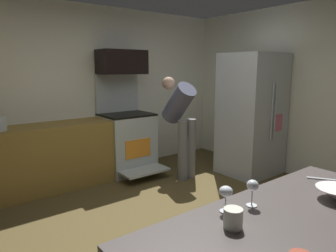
{
  "coord_description": "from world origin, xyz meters",
  "views": [
    {
      "loc": [
        -1.93,
        -2.25,
        1.65
      ],
      "look_at": [
        0.05,
        0.3,
        1.05
      ],
      "focal_mm": 32.99,
      "sensor_mm": 36.0,
      "label": 1
    }
  ],
  "objects_px": {
    "refrigerator": "(251,115)",
    "wine_glass_extra": "(226,193)",
    "microwave": "(122,62)",
    "wine_glass_mid": "(252,187)",
    "oven_range": "(127,140)",
    "person_cook": "(181,118)",
    "mug_coffee": "(233,218)"
  },
  "relations": [
    {
      "from": "refrigerator",
      "to": "wine_glass_extra",
      "type": "xyz_separation_m",
      "value": [
        -2.78,
        -1.95,
        0.07
      ]
    },
    {
      "from": "microwave",
      "to": "wine_glass_mid",
      "type": "relative_size",
      "value": 4.85
    },
    {
      "from": "oven_range",
      "to": "microwave",
      "type": "xyz_separation_m",
      "value": [
        -0.0,
        0.09,
        1.24
      ]
    },
    {
      "from": "person_cook",
      "to": "mug_coffee",
      "type": "bearing_deg",
      "value": -125.65
    },
    {
      "from": "refrigerator",
      "to": "wine_glass_mid",
      "type": "bearing_deg",
      "value": -142.61
    },
    {
      "from": "refrigerator",
      "to": "wine_glass_extra",
      "type": "bearing_deg",
      "value": -144.91
    },
    {
      "from": "wine_glass_mid",
      "to": "wine_glass_extra",
      "type": "relative_size",
      "value": 1.05
    },
    {
      "from": "oven_range",
      "to": "wine_glass_mid",
      "type": "bearing_deg",
      "value": -108.46
    },
    {
      "from": "oven_range",
      "to": "microwave",
      "type": "bearing_deg",
      "value": 90.0
    },
    {
      "from": "person_cook",
      "to": "mug_coffee",
      "type": "height_order",
      "value": "person_cook"
    },
    {
      "from": "person_cook",
      "to": "microwave",
      "type": "bearing_deg",
      "value": 124.29
    },
    {
      "from": "mug_coffee",
      "to": "wine_glass_extra",
      "type": "bearing_deg",
      "value": 54.1
    },
    {
      "from": "wine_glass_extra",
      "to": "person_cook",
      "type": "bearing_deg",
      "value": 54.36
    },
    {
      "from": "oven_range",
      "to": "person_cook",
      "type": "xyz_separation_m",
      "value": [
        0.54,
        -0.7,
        0.4
      ]
    },
    {
      "from": "wine_glass_extra",
      "to": "microwave",
      "type": "bearing_deg",
      "value": 69.17
    },
    {
      "from": "refrigerator",
      "to": "wine_glass_extra",
      "type": "relative_size",
      "value": 12.97
    },
    {
      "from": "oven_range",
      "to": "wine_glass_extra",
      "type": "bearing_deg",
      "value": -111.38
    },
    {
      "from": "microwave",
      "to": "mug_coffee",
      "type": "distance_m",
      "value": 3.76
    },
    {
      "from": "oven_range",
      "to": "wine_glass_extra",
      "type": "height_order",
      "value": "oven_range"
    },
    {
      "from": "person_cook",
      "to": "wine_glass_extra",
      "type": "distance_m",
      "value": 3.07
    },
    {
      "from": "person_cook",
      "to": "wine_glass_mid",
      "type": "distance_m",
      "value": 3.01
    },
    {
      "from": "oven_range",
      "to": "wine_glass_mid",
      "type": "relative_size",
      "value": 10.25
    },
    {
      "from": "microwave",
      "to": "wine_glass_extra",
      "type": "bearing_deg",
      "value": -110.83
    },
    {
      "from": "oven_range",
      "to": "microwave",
      "type": "relative_size",
      "value": 2.11
    },
    {
      "from": "refrigerator",
      "to": "mug_coffee",
      "type": "bearing_deg",
      "value": -144.03
    },
    {
      "from": "oven_range",
      "to": "microwave",
      "type": "distance_m",
      "value": 1.24
    },
    {
      "from": "person_cook",
      "to": "oven_range",
      "type": "bearing_deg",
      "value": 127.67
    },
    {
      "from": "oven_range",
      "to": "mug_coffee",
      "type": "height_order",
      "value": "oven_range"
    },
    {
      "from": "microwave",
      "to": "wine_glass_extra",
      "type": "relative_size",
      "value": 5.1
    },
    {
      "from": "microwave",
      "to": "wine_glass_mid",
      "type": "bearing_deg",
      "value": -107.98
    },
    {
      "from": "oven_range",
      "to": "wine_glass_extra",
      "type": "distance_m",
      "value": 3.46
    },
    {
      "from": "mug_coffee",
      "to": "refrigerator",
      "type": "bearing_deg",
      "value": 35.97
    }
  ]
}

